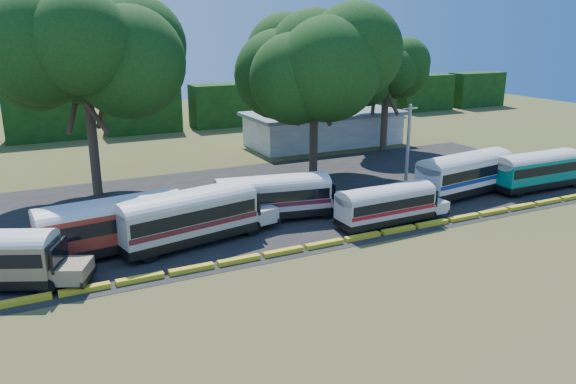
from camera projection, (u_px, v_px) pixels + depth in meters
name	position (u px, v px, depth m)	size (l,w,h in m)	color
ground	(311.00, 255.00, 35.41)	(160.00, 160.00, 0.00)	#3F511B
asphalt_strip	(252.00, 202.00, 46.15)	(64.00, 24.00, 0.02)	black
curb	(304.00, 248.00, 36.23)	(53.70, 0.45, 0.30)	yellow
terminal_building	(324.00, 128.00, 68.27)	(19.00, 9.00, 4.00)	silver
treeline_backdrop	(142.00, 110.00, 75.85)	(130.00, 4.00, 6.00)	black
bus_red	(115.00, 222.00, 35.33)	(11.19, 3.81, 3.61)	black
bus_cream_west	(190.00, 214.00, 36.66)	(11.59, 4.91, 3.71)	black
bus_cream_east	(276.00, 195.00, 41.54)	(10.56, 4.25, 3.38)	black
bus_white_red	(388.00, 203.00, 40.38)	(9.09, 2.48, 2.97)	black
bus_white_blue	(467.00, 172.00, 47.45)	(11.47, 4.25, 3.68)	black
bus_teal	(538.00, 168.00, 49.12)	(10.32, 2.64, 3.39)	black
tree_west	(84.00, 50.00, 44.81)	(11.96, 11.96, 16.54)	#3B2C1D
tree_center	(315.00, 58.00, 51.58)	(12.09, 12.09, 15.58)	#3B2C1D
tree_east	(387.00, 67.00, 63.20)	(8.84, 8.84, 12.78)	#3B2C1D
utility_pole	(408.00, 143.00, 50.81)	(1.60, 0.30, 7.24)	gray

